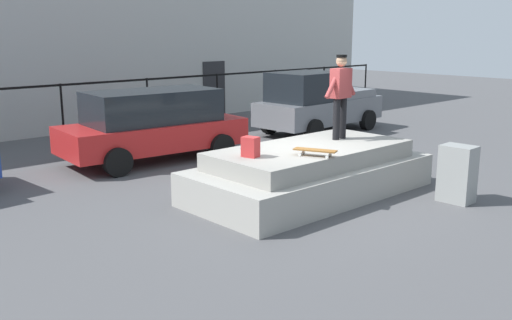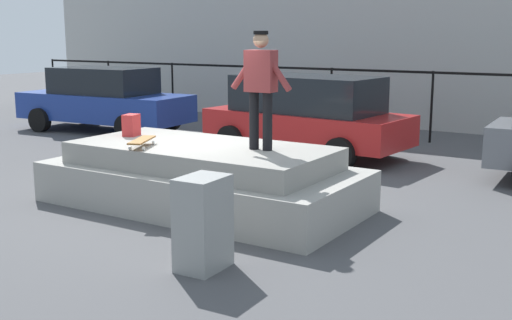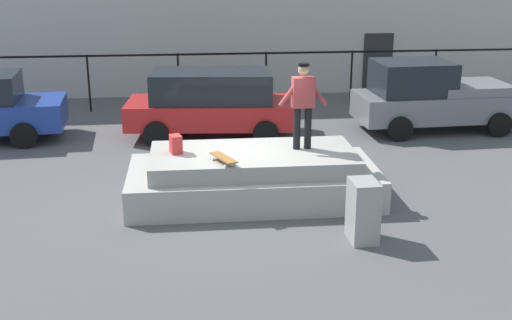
# 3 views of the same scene
# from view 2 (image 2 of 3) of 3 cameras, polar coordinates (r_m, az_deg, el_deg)

# --- Properties ---
(ground_plane) EXTENTS (60.00, 60.00, 0.00)m
(ground_plane) POSITION_cam_2_polar(r_m,az_deg,el_deg) (10.14, -5.35, -3.80)
(ground_plane) COLOR #4C4C4F
(concrete_ledge) EXTENTS (4.85, 2.34, 0.95)m
(concrete_ledge) POSITION_cam_2_polar(r_m,az_deg,el_deg) (9.88, -4.80, -1.60)
(concrete_ledge) COLOR #9E9B93
(concrete_ledge) RESTS_ON ground_plane
(skateboarder) EXTENTS (0.98, 0.26, 1.69)m
(skateboarder) POSITION_cam_2_polar(r_m,az_deg,el_deg) (9.21, 0.43, 6.92)
(skateboarder) COLOR black
(skateboarder) RESTS_ON concrete_ledge
(skateboard) EXTENTS (0.49, 0.78, 0.12)m
(skateboard) POSITION_cam_2_polar(r_m,az_deg,el_deg) (9.66, -10.05, 1.71)
(skateboard) COLOR brown
(skateboard) RESTS_ON concrete_ledge
(backpack) EXTENTS (0.26, 0.32, 0.35)m
(backpack) POSITION_cam_2_polar(r_m,az_deg,el_deg) (10.76, -10.96, 3.04)
(backpack) COLOR red
(backpack) RESTS_ON concrete_ledge
(car_blue_sedan_near) EXTENTS (4.90, 2.28, 1.71)m
(car_blue_sedan_near) POSITION_cam_2_polar(r_m,az_deg,el_deg) (17.82, -13.26, 5.26)
(car_blue_sedan_near) COLOR navy
(car_blue_sedan_near) RESTS_ON ground_plane
(car_red_hatchback_mid) EXTENTS (4.53, 2.32, 1.72)m
(car_red_hatchback_mid) POSITION_cam_2_polar(r_m,az_deg,el_deg) (13.94, 4.49, 4.11)
(car_red_hatchback_mid) COLOR #B21E1E
(car_red_hatchback_mid) RESTS_ON ground_plane
(utility_box) EXTENTS (0.46, 0.62, 1.06)m
(utility_box) POSITION_cam_2_polar(r_m,az_deg,el_deg) (7.24, -4.70, -5.58)
(utility_box) COLOR gray
(utility_box) RESTS_ON ground_plane
(fence_row) EXTENTS (24.06, 0.06, 1.73)m
(fence_row) POSITION_cam_2_polar(r_m,az_deg,el_deg) (16.50, 10.87, 6.26)
(fence_row) COLOR black
(fence_row) RESTS_ON ground_plane
(warehouse_building) EXTENTS (27.46, 8.49, 6.02)m
(warehouse_building) POSITION_cam_2_polar(r_m,az_deg,el_deg) (22.12, 16.86, 11.75)
(warehouse_building) COLOR #B2B2AD
(warehouse_building) RESTS_ON ground_plane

